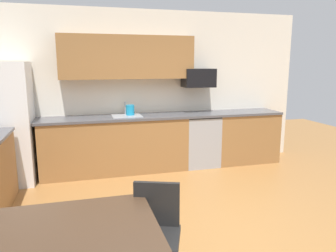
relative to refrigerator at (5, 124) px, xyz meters
name	(u,v)px	position (x,y,z in m)	size (l,w,h in m)	color
ground_plane	(193,235)	(2.18, -2.22, -0.91)	(12.00, 12.00, 0.00)	#9E6B38
wall_back	(143,89)	(2.18, 0.43, 0.44)	(5.80, 0.10, 2.70)	silver
cabinet_run_back	(115,146)	(1.62, 0.08, -0.46)	(2.39, 0.60, 0.90)	olive
cabinet_run_back_right	(244,137)	(4.00, 0.08, -0.46)	(1.16, 0.60, 0.90)	olive
countertop_back	(148,116)	(2.18, 0.08, 0.01)	(4.80, 0.64, 0.04)	#4C4C51
upper_cabinets_back	(128,57)	(1.88, 0.21, 0.99)	(2.20, 0.34, 0.70)	olive
refrigerator	(5,124)	(0.00, 0.00, 0.00)	(0.76, 0.70, 1.82)	white
oven_range	(199,140)	(3.12, 0.08, -0.46)	(0.60, 0.60, 0.91)	#999BA0
microwave	(198,78)	(3.12, 0.18, 0.64)	(0.54, 0.36, 0.32)	black
sink_basin	(127,120)	(1.83, 0.08, -0.03)	(0.48, 0.40, 0.14)	#A5A8AD
sink_faucet	(125,109)	(1.83, 0.26, 0.13)	(0.02, 0.02, 0.24)	#B2B5BA
dining_table	(52,238)	(0.87, -3.12, -0.25)	(1.40, 0.90, 0.72)	#422D1E
chair_near_table	(155,228)	(1.62, -2.88, -0.41)	(0.51, 0.51, 0.85)	black
kettle	(130,111)	(1.89, 0.13, 0.11)	(0.14, 0.14, 0.20)	#198CBF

